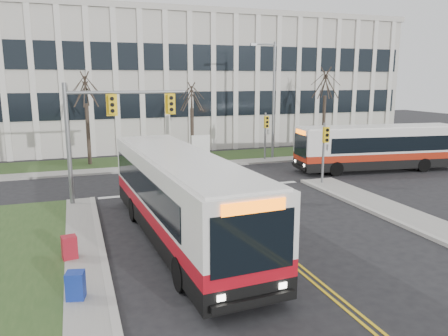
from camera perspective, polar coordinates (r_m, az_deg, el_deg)
ground at (r=18.28m, az=4.78°, el=-8.85°), size 120.00×120.00×0.00m
sidewalk_west at (r=12.36m, az=-17.36°, el=-19.60°), size 1.20×26.00×0.14m
sidewalk_cross at (r=33.69m, az=2.13°, el=0.76°), size 44.00×1.60×0.14m
building_lawn at (r=36.27m, az=0.53°, el=1.53°), size 44.00×5.00×0.12m
office_building at (r=47.20m, az=-4.44°, el=11.06°), size 40.00×16.00×12.00m
mast_arm_signal at (r=22.94m, az=-15.63°, el=5.87°), size 6.11×0.38×6.20m
signal_pole_near at (r=26.92m, az=13.00°, el=3.00°), size 0.34×0.39×3.80m
signal_pole_far at (r=34.35m, az=5.48°, el=5.03°), size 0.34×0.39×3.80m
streetlight at (r=35.23m, az=6.26°, el=9.57°), size 2.15×0.25×9.20m
directory_sign at (r=34.87m, az=-3.06°, el=2.96°), size 1.50×0.12×2.00m
tree_left at (r=33.67m, az=-17.63°, el=9.56°), size 1.80×1.80×7.70m
tree_mid at (r=35.05m, az=-4.25°, el=9.09°), size 1.80×1.80×6.82m
tree_right at (r=39.67m, az=13.11°, el=10.59°), size 1.80×1.80×8.25m
bus_main at (r=17.32m, az=-5.65°, el=-4.08°), size 3.54×12.96×3.42m
bus_cross at (r=32.60m, az=19.46°, el=2.39°), size 11.84×3.98×3.10m
newspaper_box_blue at (r=13.68m, az=-18.80°, el=-14.56°), size 0.59×0.55×0.95m
newspaper_box_red at (r=16.57m, az=-19.52°, el=-9.94°), size 0.57×0.53×0.95m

